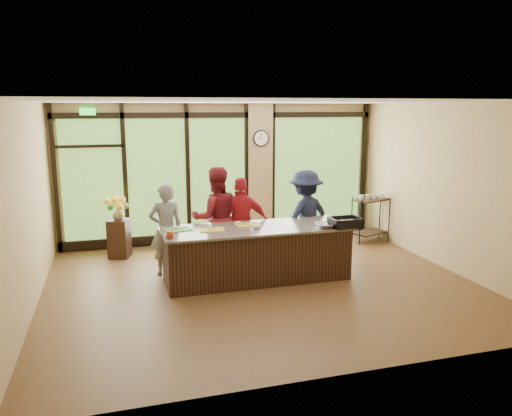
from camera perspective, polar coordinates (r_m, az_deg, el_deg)
floor at (r=8.44m, az=0.66°, el=-8.74°), size 7.00×7.00×0.00m
ceiling at (r=7.93m, az=0.71°, el=12.07°), size 7.00×7.00×0.00m
back_wall at (r=10.92m, az=-3.91°, el=3.98°), size 7.00×0.00×7.00m
left_wall at (r=7.80m, az=-24.73°, el=-0.05°), size 0.00×6.00×6.00m
right_wall at (r=9.66m, az=20.99°, el=2.27°), size 0.00×6.00×6.00m
window_wall at (r=10.93m, az=-3.02°, el=3.44°), size 6.90×0.12×3.00m
island_base at (r=8.58m, az=0.08°, el=-5.31°), size 3.10×1.00×0.88m
countertop at (r=8.46m, az=0.08°, el=-2.33°), size 3.20×1.10×0.04m
wall_clock at (r=10.94m, az=0.58°, el=7.97°), size 0.36×0.04×0.36m
cook_left at (r=8.88m, az=-10.24°, el=-2.42°), size 0.61×0.42×1.63m
cook_midleft at (r=9.10m, az=-4.60°, el=-1.14°), size 0.91×0.71×1.87m
cook_midright at (r=9.10m, az=-1.63°, el=-1.73°), size 1.05×0.63×1.68m
cook_right at (r=9.51m, az=5.64°, el=-0.95°), size 1.30×1.01×1.76m
roasting_pan at (r=8.60m, az=10.14°, el=-1.83°), size 0.54×0.44×0.09m
mixing_bowl at (r=8.48m, az=7.97°, el=-1.98°), size 0.38×0.38×0.08m
cutting_board_left at (r=8.36m, az=-8.95°, el=-2.44°), size 0.49×0.41×0.01m
cutting_board_center at (r=8.28m, az=-5.05°, el=-2.49°), size 0.43×0.35×0.01m
cutting_board_right at (r=8.60m, az=-0.97°, el=-1.91°), size 0.41×0.32×0.01m
prep_bowl_near at (r=7.93m, az=-9.89°, el=-3.11°), size 0.17×0.17×0.05m
prep_bowl_mid at (r=8.37m, az=0.02°, el=-2.18°), size 0.14×0.14×0.04m
prep_bowl_far at (r=8.70m, az=-2.03°, el=-1.71°), size 0.16×0.16×0.03m
red_ramekin at (r=7.82m, az=-9.81°, el=-3.14°), size 0.12×0.12×0.09m
flower_stand at (r=10.19m, az=-15.35°, el=-3.37°), size 0.48×0.48×0.76m
flower_vase at (r=10.07m, az=-15.51°, el=-0.57°), size 0.30×0.30×0.26m
bar_cart at (r=11.23m, az=12.95°, el=-0.59°), size 0.87×0.68×1.05m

